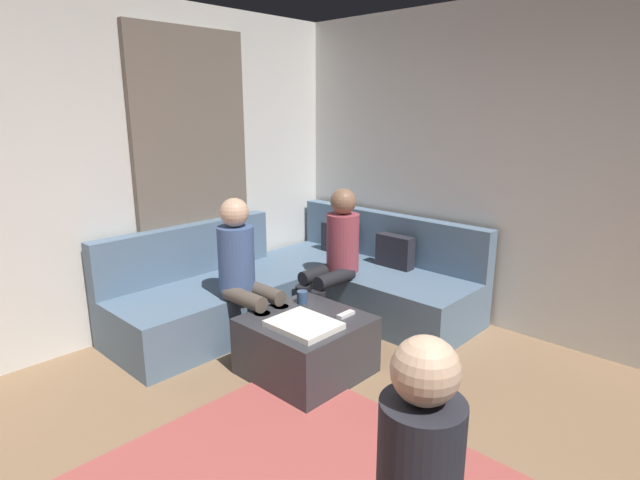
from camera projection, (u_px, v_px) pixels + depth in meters
The scene contains 10 objects.
wall_back at pixel (608, 179), 3.66m from camera, with size 6.00×0.12×2.70m, color silver.
wall_left at pixel (26, 181), 3.55m from camera, with size 0.12×6.00×2.70m, color silver.
curtain_panel at pixel (194, 179), 4.42m from camera, with size 0.06×1.10×2.50m, color #726659.
sectional_couch at pixel (303, 287), 4.57m from camera, with size 2.10×2.55×0.87m.
ottoman at pixel (306, 345), 3.60m from camera, with size 0.76×0.76×0.42m, color #333338.
folded_blanket at pixel (304, 325), 3.39m from camera, with size 0.44×0.36×0.04m, color white.
coffee_mug at pixel (302, 297), 3.81m from camera, with size 0.08×0.08×0.10m, color #334C72.
game_remote at pixel (346, 314), 3.58m from camera, with size 0.05×0.15×0.02m, color white.
person_on_couch_back at pixel (335, 253), 4.28m from camera, with size 0.30×0.60×1.20m.
person_on_couch_side at pixel (245, 270), 3.84m from camera, with size 0.60×0.30×1.20m.
Camera 1 is at (1.00, -1.14, 1.85)m, focal length 28.37 mm.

